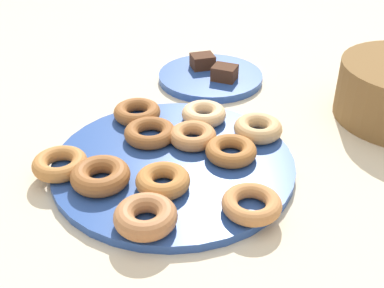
{
  "coord_description": "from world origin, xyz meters",
  "views": [
    {
      "loc": [
        0.63,
        0.03,
        0.45
      ],
      "look_at": [
        0.0,
        0.03,
        0.04
      ],
      "focal_mm": 44.73,
      "sensor_mm": 36.0,
      "label": 1
    }
  ],
  "objects_px": {
    "donut_3": "(231,151)",
    "donut_5": "(100,176)",
    "donut_0": "(204,114)",
    "donut_8": "(60,164)",
    "donut_1": "(146,216)",
    "donut_6": "(163,181)",
    "donut_7": "(258,128)",
    "cake_plate": "(210,77)",
    "brownie_far": "(225,73)",
    "brownie_near": "(203,61)",
    "donut_10": "(193,136)",
    "donut_2": "(137,112)",
    "donut_9": "(252,204)",
    "donut_4": "(150,133)",
    "donut_plate": "(174,163)"
  },
  "relations": [
    {
      "from": "donut_2",
      "to": "donut_8",
      "type": "xyz_separation_m",
      "value": [
        0.16,
        -0.1,
        -0.0
      ]
    },
    {
      "from": "donut_6",
      "to": "donut_10",
      "type": "height_order",
      "value": "same"
    },
    {
      "from": "donut_4",
      "to": "donut_5",
      "type": "relative_size",
      "value": 0.99
    },
    {
      "from": "donut_7",
      "to": "brownie_near",
      "type": "relative_size",
      "value": 1.7
    },
    {
      "from": "donut_1",
      "to": "donut_8",
      "type": "relative_size",
      "value": 1.01
    },
    {
      "from": "donut_0",
      "to": "donut_6",
      "type": "xyz_separation_m",
      "value": [
        0.2,
        -0.07,
        -0.0
      ]
    },
    {
      "from": "donut_7",
      "to": "brownie_near",
      "type": "xyz_separation_m",
      "value": [
        -0.29,
        -0.09,
        0.0
      ]
    },
    {
      "from": "donut_3",
      "to": "donut_1",
      "type": "bearing_deg",
      "value": -37.99
    },
    {
      "from": "donut_3",
      "to": "donut_5",
      "type": "bearing_deg",
      "value": -70.85
    },
    {
      "from": "donut_plate",
      "to": "cake_plate",
      "type": "xyz_separation_m",
      "value": [
        -0.33,
        0.07,
        0.0
      ]
    },
    {
      "from": "cake_plate",
      "to": "brownie_far",
      "type": "distance_m",
      "value": 0.05
    },
    {
      "from": "donut_0",
      "to": "donut_1",
      "type": "distance_m",
      "value": 0.29
    },
    {
      "from": "donut_0",
      "to": "cake_plate",
      "type": "height_order",
      "value": "donut_0"
    },
    {
      "from": "donut_3",
      "to": "donut_9",
      "type": "relative_size",
      "value": 0.99
    },
    {
      "from": "cake_plate",
      "to": "donut_7",
      "type": "bearing_deg",
      "value": 15.93
    },
    {
      "from": "donut_1",
      "to": "donut_7",
      "type": "bearing_deg",
      "value": 142.23
    },
    {
      "from": "donut_7",
      "to": "donut_9",
      "type": "relative_size",
      "value": 1.0
    },
    {
      "from": "donut_1",
      "to": "donut_5",
      "type": "bearing_deg",
      "value": -140.84
    },
    {
      "from": "donut_plate",
      "to": "donut_6",
      "type": "xyz_separation_m",
      "value": [
        0.07,
        -0.01,
        0.02
      ]
    },
    {
      "from": "donut_1",
      "to": "donut_9",
      "type": "distance_m",
      "value": 0.15
    },
    {
      "from": "donut_0",
      "to": "brownie_near",
      "type": "distance_m",
      "value": 0.24
    },
    {
      "from": "donut_5",
      "to": "donut_2",
      "type": "bearing_deg",
      "value": 169.69
    },
    {
      "from": "donut_10",
      "to": "brownie_near",
      "type": "xyz_separation_m",
      "value": [
        -0.31,
        0.02,
        0.0
      ]
    },
    {
      "from": "cake_plate",
      "to": "donut_1",
      "type": "bearing_deg",
      "value": -12.23
    },
    {
      "from": "donut_8",
      "to": "donut_9",
      "type": "bearing_deg",
      "value": 71.34
    },
    {
      "from": "donut_0",
      "to": "donut_9",
      "type": "bearing_deg",
      "value": 13.31
    },
    {
      "from": "donut_4",
      "to": "donut_6",
      "type": "bearing_deg",
      "value": 11.78
    },
    {
      "from": "donut_3",
      "to": "donut_6",
      "type": "height_order",
      "value": "donut_6"
    },
    {
      "from": "donut_0",
      "to": "donut_8",
      "type": "height_order",
      "value": "donut_0"
    },
    {
      "from": "donut_5",
      "to": "donut_9",
      "type": "height_order",
      "value": "donut_5"
    },
    {
      "from": "donut_8",
      "to": "brownie_near",
      "type": "height_order",
      "value": "brownie_near"
    },
    {
      "from": "donut_1",
      "to": "donut_6",
      "type": "relative_size",
      "value": 1.06
    },
    {
      "from": "donut_8",
      "to": "donut_10",
      "type": "relative_size",
      "value": 1.06
    },
    {
      "from": "donut_2",
      "to": "donut_8",
      "type": "relative_size",
      "value": 1.01
    },
    {
      "from": "donut_0",
      "to": "donut_3",
      "type": "distance_m",
      "value": 0.13
    },
    {
      "from": "donut_6",
      "to": "donut_8",
      "type": "relative_size",
      "value": 0.95
    },
    {
      "from": "donut_10",
      "to": "brownie_near",
      "type": "bearing_deg",
      "value": 175.63
    },
    {
      "from": "donut_plate",
      "to": "donut_9",
      "type": "height_order",
      "value": "donut_9"
    },
    {
      "from": "donut_1",
      "to": "donut_7",
      "type": "height_order",
      "value": "donut_1"
    },
    {
      "from": "donut_9",
      "to": "brownie_far",
      "type": "height_order",
      "value": "brownie_far"
    },
    {
      "from": "donut_10",
      "to": "brownie_far",
      "type": "bearing_deg",
      "value": 164.43
    },
    {
      "from": "donut_8",
      "to": "donut_9",
      "type": "relative_size",
      "value": 1.01
    },
    {
      "from": "donut_10",
      "to": "donut_5",
      "type": "bearing_deg",
      "value": -50.32
    },
    {
      "from": "donut_3",
      "to": "cake_plate",
      "type": "xyz_separation_m",
      "value": [
        -0.32,
        -0.02,
        -0.02
      ]
    },
    {
      "from": "donut_4",
      "to": "brownie_near",
      "type": "distance_m",
      "value": 0.31
    },
    {
      "from": "donut_plate",
      "to": "donut_3",
      "type": "height_order",
      "value": "donut_3"
    },
    {
      "from": "donut_4",
      "to": "cake_plate",
      "type": "bearing_deg",
      "value": 156.77
    },
    {
      "from": "donut_5",
      "to": "brownie_far",
      "type": "distance_m",
      "value": 0.42
    },
    {
      "from": "cake_plate",
      "to": "brownie_far",
      "type": "xyz_separation_m",
      "value": [
        0.03,
        0.03,
        0.02
      ]
    },
    {
      "from": "donut_1",
      "to": "donut_9",
      "type": "xyz_separation_m",
      "value": [
        -0.03,
        0.14,
        -0.0
      ]
    }
  ]
}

